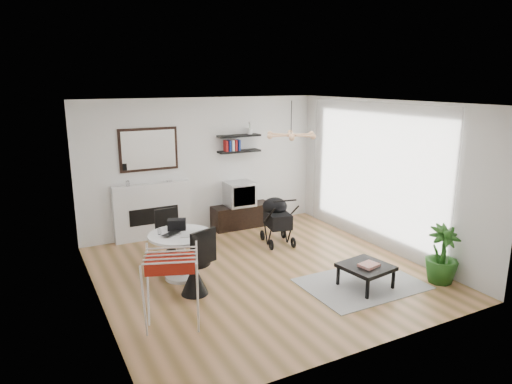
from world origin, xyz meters
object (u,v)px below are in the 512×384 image
dining_table (181,249)px  drying_rack (172,290)px  tv_console (242,216)px  coffee_table (366,268)px  fireplace (153,204)px  potted_plant (442,254)px  crt_tv (239,194)px  stroller (277,222)px

dining_table → drying_rack: 1.52m
tv_console → coffee_table: (0.36, -3.49, 0.08)m
fireplace → potted_plant: 5.24m
crt_tv → coffee_table: 3.53m
dining_table → drying_rack: drying_rack is taller
stroller → fireplace: bearing=157.4°
drying_rack → potted_plant: drying_rack is taller
dining_table → drying_rack: (-0.59, -1.40, 0.05)m
tv_console → coffee_table: tv_console is taller
dining_table → coffee_table: 2.83m
drying_rack → fireplace: bearing=98.5°
tv_console → drying_rack: (-2.55, -3.29, 0.29)m
crt_tv → fireplace: bearing=174.9°
fireplace → drying_rack: bearing=-101.6°
fireplace → dining_table: bearing=-93.3°
tv_console → potted_plant: 4.16m
dining_table → crt_tv: bearing=44.6°
fireplace → coffee_table: 4.27m
fireplace → crt_tv: fireplace is taller
fireplace → coffee_table: (2.21, -3.64, -0.37)m
crt_tv → dining_table: size_ratio=0.58×
dining_table → tv_console: bearing=43.9°
dining_table → coffee_table: size_ratio=1.32×
dining_table → drying_rack: bearing=-112.7°
drying_rack → coffee_table: 2.93m
fireplace → crt_tv: size_ratio=3.76×
drying_rack → dining_table: bearing=87.3°
stroller → dining_table: bearing=-150.6°
tv_console → crt_tv: bearing=-176.4°
tv_console → dining_table: size_ratio=1.28×
drying_rack → coffee_table: size_ratio=1.33×
dining_table → coffee_table: dining_table is taller
drying_rack → coffee_table: bearing=16.2°
stroller → potted_plant: 3.00m
tv_console → crt_tv: crt_tv is taller
tv_console → stroller: 1.21m
tv_console → dining_table: bearing=-136.1°
fireplace → crt_tv: bearing=-5.1°
dining_table → coffee_table: bearing=-34.5°
potted_plant → stroller: bearing=116.6°
crt_tv → stroller: 1.24m
crt_tv → drying_rack: drying_rack is taller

